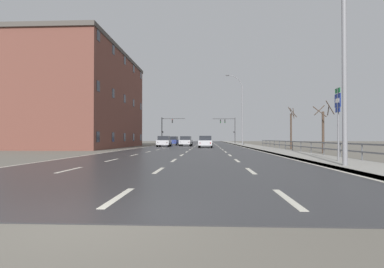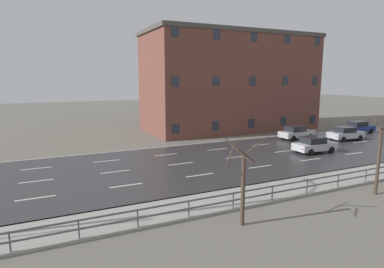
{
  "view_description": "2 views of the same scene",
  "coord_description": "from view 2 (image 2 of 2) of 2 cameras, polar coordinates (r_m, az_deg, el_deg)",
  "views": [
    {
      "loc": [
        1.86,
        -4.43,
        1.26
      ],
      "look_at": [
        -0.93,
        52.19,
        2.03
      ],
      "focal_mm": 29.0,
      "sensor_mm": 36.0,
      "label": 1
    },
    {
      "loc": [
        23.68,
        13.55,
        6.98
      ],
      "look_at": [
        0.0,
        24.62,
        2.44
      ],
      "focal_mm": 30.06,
      "sensor_mm": 36.0,
      "label": 2
    }
  ],
  "objects": [
    {
      "name": "guardrail",
      "position": [
        18.29,
        10.84,
        -10.4
      ],
      "size": [
        0.07,
        34.04,
        1.0
      ],
      "color": "#515459",
      "rests_on": "ground"
    },
    {
      "name": "car_near_left",
      "position": [
        39.02,
        18.02,
        0.25
      ],
      "size": [
        1.89,
        4.13,
        1.57
      ],
      "rotation": [
        0.0,
        0.0,
        0.02
      ],
      "color": "#B7B7BC",
      "rests_on": "ground"
    },
    {
      "name": "bare_tree_mid",
      "position": [
        22.27,
        30.2,
        -3.72
      ],
      "size": [
        0.99,
        0.78,
        4.85
      ],
      "color": "#423328",
      "rests_on": "ground"
    },
    {
      "name": "car_distant",
      "position": [
        40.49,
        25.59,
        0.1
      ],
      "size": [
        1.98,
        4.17,
        1.57
      ],
      "rotation": [
        0.0,
        0.0,
        -0.04
      ],
      "color": "#B7B7BC",
      "rests_on": "ground"
    },
    {
      "name": "car_far_left",
      "position": [
        46.42,
        27.41,
        1.09
      ],
      "size": [
        2.01,
        4.19,
        1.57
      ],
      "rotation": [
        0.0,
        0.0,
        -0.05
      ],
      "color": "navy",
      "rests_on": "ground"
    },
    {
      "name": "car_far_right",
      "position": [
        32.5,
        20.86,
        -1.76
      ],
      "size": [
        1.9,
        4.13,
        1.57
      ],
      "rotation": [
        0.0,
        0.0,
        -0.02
      ],
      "color": "#B7B7BC",
      "rests_on": "ground"
    },
    {
      "name": "brick_building",
      "position": [
        45.0,
        6.82,
        9.16
      ],
      "size": [
        10.53,
        23.39,
        12.98
      ],
      "color": "brown",
      "rests_on": "ground"
    },
    {
      "name": "bare_tree_near",
      "position": [
        15.53,
        8.98,
        -8.81
      ],
      "size": [
        1.75,
        1.64,
        4.31
      ],
      "color": "#423328",
      "rests_on": "ground"
    },
    {
      "name": "ground_plane",
      "position": [
        42.39,
        29.99,
        -1.05
      ],
      "size": [
        160.0,
        160.0,
        0.12
      ],
      "color": "#666056"
    }
  ]
}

